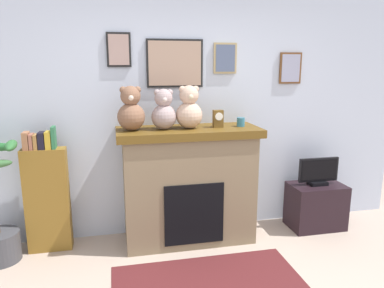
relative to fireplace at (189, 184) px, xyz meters
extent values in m
cube|color=silver|center=(0.01, 0.33, 0.69)|extent=(5.20, 0.12, 2.60)
cube|color=black|center=(-0.09, 0.26, 1.25)|extent=(0.59, 0.02, 0.49)
cube|color=tan|center=(-0.09, 0.25, 1.25)|extent=(0.55, 0.00, 0.45)
cube|color=brown|center=(1.22, 0.26, 1.20)|extent=(0.26, 0.02, 0.34)
cube|color=#989BB7|center=(1.22, 0.25, 1.20)|extent=(0.22, 0.00, 0.30)
cube|color=tan|center=(0.46, 0.26, 1.30)|extent=(0.25, 0.02, 0.32)
cube|color=slate|center=(0.46, 0.25, 1.30)|extent=(0.21, 0.00, 0.28)
cube|color=black|center=(-0.66, 0.26, 1.38)|extent=(0.24, 0.02, 0.34)
cube|color=tan|center=(-0.66, 0.25, 1.38)|extent=(0.20, 0.00, 0.30)
cube|color=#7E6A4F|center=(0.00, 0.00, -0.05)|extent=(1.34, 0.55, 1.14)
cube|color=brown|center=(0.00, 0.00, 0.56)|extent=(1.46, 0.61, 0.08)
cube|color=black|center=(0.00, -0.28, -0.22)|extent=(0.60, 0.02, 0.63)
cube|color=brown|center=(-1.42, 0.07, -0.09)|extent=(0.42, 0.16, 1.05)
cube|color=#9E6543|center=(-1.57, 0.07, 0.52)|extent=(0.05, 0.13, 0.17)
cube|color=#9D5D48|center=(-1.52, 0.07, 0.51)|extent=(0.03, 0.13, 0.15)
cube|color=#9E6E37|center=(-1.48, 0.07, 0.51)|extent=(0.04, 0.13, 0.14)
cube|color=black|center=(-1.43, 0.07, 0.52)|extent=(0.06, 0.13, 0.16)
cube|color=gold|center=(-1.36, 0.07, 0.52)|extent=(0.05, 0.13, 0.17)
cube|color=#2A6A42|center=(-1.32, 0.07, 0.55)|extent=(0.03, 0.13, 0.21)
cylinder|color=#3F3F44|center=(-1.86, -0.07, -0.47)|extent=(0.37, 0.37, 0.29)
ellipsoid|color=#2E6932|center=(-1.67, -0.04, 0.51)|extent=(0.14, 0.37, 0.08)
cube|color=black|center=(1.49, -0.03, -0.36)|extent=(0.61, 0.40, 0.51)
cube|color=black|center=(1.49, -0.03, -0.08)|extent=(0.20, 0.14, 0.04)
cube|color=black|center=(1.49, -0.03, 0.08)|extent=(0.47, 0.03, 0.27)
cube|color=black|center=(1.49, -0.04, 0.08)|extent=(0.43, 0.00, 0.23)
cylinder|color=teal|center=(0.55, -0.02, 0.65)|extent=(0.08, 0.08, 0.09)
cube|color=brown|center=(0.31, -0.02, 0.69)|extent=(0.10, 0.07, 0.18)
cylinder|color=white|center=(0.31, -0.06, 0.72)|extent=(0.08, 0.01, 0.08)
sphere|color=brown|center=(-0.57, -0.02, 0.74)|extent=(0.27, 0.27, 0.27)
sphere|color=brown|center=(-0.57, -0.02, 0.94)|extent=(0.19, 0.19, 0.19)
sphere|color=brown|center=(-0.64, -0.02, 1.00)|extent=(0.07, 0.07, 0.07)
sphere|color=brown|center=(-0.50, -0.02, 1.00)|extent=(0.07, 0.07, 0.07)
sphere|color=beige|center=(-0.57, -0.10, 0.93)|extent=(0.06, 0.06, 0.06)
sphere|color=#A58F8E|center=(-0.25, -0.02, 0.73)|extent=(0.25, 0.25, 0.25)
sphere|color=#A58F8E|center=(-0.25, -0.02, 0.91)|extent=(0.18, 0.18, 0.18)
sphere|color=#A58F8E|center=(-0.32, -0.02, 0.97)|extent=(0.06, 0.06, 0.06)
sphere|color=#A58F8E|center=(-0.19, -0.02, 0.97)|extent=(0.06, 0.06, 0.06)
sphere|color=beige|center=(-0.25, -0.09, 0.91)|extent=(0.05, 0.05, 0.05)
sphere|color=#CDA990|center=(0.00, -0.02, 0.74)|extent=(0.27, 0.27, 0.27)
sphere|color=#CDA990|center=(0.00, -0.02, 0.94)|extent=(0.19, 0.19, 0.19)
sphere|color=#CDA990|center=(-0.07, -0.02, 1.00)|extent=(0.07, 0.07, 0.07)
sphere|color=#CDA990|center=(0.07, -0.02, 1.00)|extent=(0.07, 0.07, 0.07)
sphere|color=beige|center=(0.00, -0.09, 0.93)|extent=(0.06, 0.06, 0.06)
camera|label=1|loc=(-0.73, -3.55, 1.23)|focal=33.83mm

